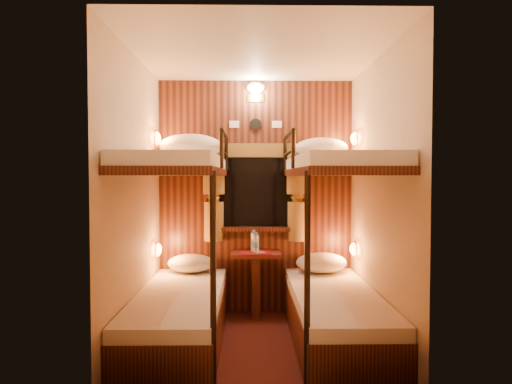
{
  "coord_description": "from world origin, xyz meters",
  "views": [
    {
      "loc": [
        -0.08,
        -3.71,
        1.42
      ],
      "look_at": [
        -0.01,
        0.15,
        1.28
      ],
      "focal_mm": 32.0,
      "sensor_mm": 36.0,
      "label": 1
    }
  ],
  "objects_px": {
    "table": "(256,275)",
    "bottle_right": "(254,242)",
    "bottle_left": "(256,244)",
    "bunk_right": "(335,278)",
    "bunk_left": "(180,279)"
  },
  "relations": [
    {
      "from": "table",
      "to": "bottle_right",
      "type": "relative_size",
      "value": 2.95
    },
    {
      "from": "table",
      "to": "bottle_left",
      "type": "bearing_deg",
      "value": -91.22
    },
    {
      "from": "bunk_right",
      "to": "table",
      "type": "distance_m",
      "value": 1.02
    },
    {
      "from": "table",
      "to": "bottle_right",
      "type": "distance_m",
      "value": 0.33
    },
    {
      "from": "bunk_left",
      "to": "bunk_right",
      "type": "height_order",
      "value": "same"
    },
    {
      "from": "bunk_right",
      "to": "bottle_left",
      "type": "distance_m",
      "value": 1.0
    },
    {
      "from": "bunk_right",
      "to": "bottle_left",
      "type": "bearing_deg",
      "value": 131.02
    },
    {
      "from": "bunk_left",
      "to": "bottle_left",
      "type": "xyz_separation_m",
      "value": [
        0.65,
        0.75,
        0.18
      ]
    },
    {
      "from": "table",
      "to": "bunk_right",
      "type": "bearing_deg",
      "value": -50.33
    },
    {
      "from": "table",
      "to": "bunk_left",
      "type": "bearing_deg",
      "value": -129.67
    },
    {
      "from": "table",
      "to": "bottle_right",
      "type": "bearing_deg",
      "value": 118.35
    },
    {
      "from": "bunk_left",
      "to": "table",
      "type": "relative_size",
      "value": 2.9
    },
    {
      "from": "bunk_right",
      "to": "bottle_right",
      "type": "relative_size",
      "value": 8.54
    },
    {
      "from": "bottle_left",
      "to": "table",
      "type": "bearing_deg",
      "value": 88.78
    },
    {
      "from": "bunk_right",
      "to": "table",
      "type": "relative_size",
      "value": 2.9
    }
  ]
}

